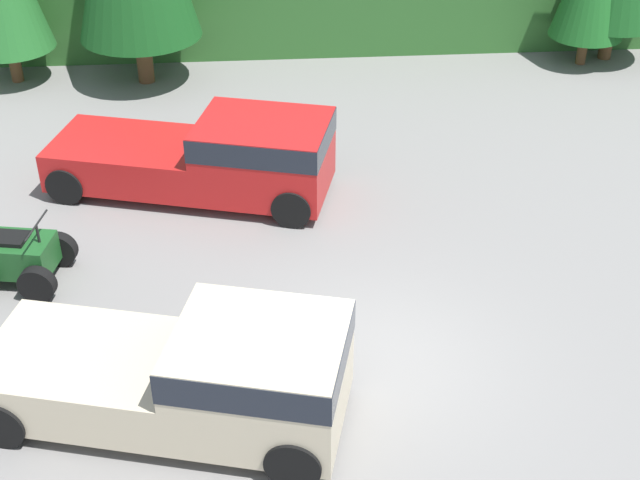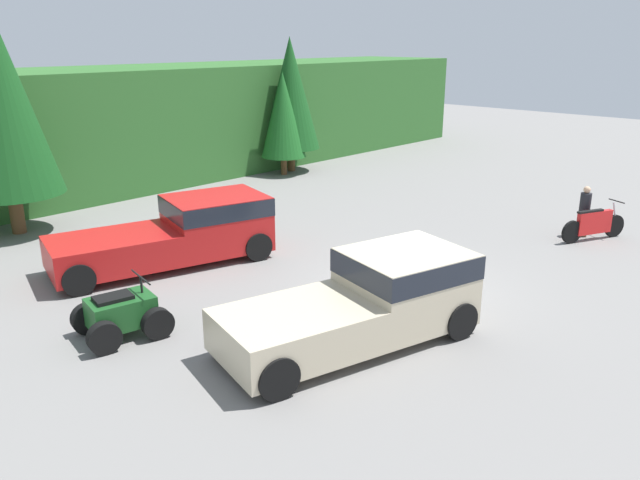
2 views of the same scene
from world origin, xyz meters
TOP-DOWN VIEW (x-y plane):
  - ground_plane at (0.00, 0.00)m, footprint 80.00×80.00m
  - hillside_backdrop at (0.00, 16.00)m, footprint 44.00×6.00m
  - tree_mid_right at (7.35, 12.07)m, footprint 2.01×2.01m
  - tree_right at (8.15, 12.41)m, footprint 2.66×2.66m
  - pickup_truck_red at (-2.63, 5.59)m, footprint 6.20×3.59m
  - pickup_truck_second at (-2.76, -1.14)m, footprint 5.69×3.39m
  - dirt_bike at (7.17, -1.96)m, footprint 2.25×1.15m
  - quad_atv at (-6.20, 2.70)m, footprint 1.99×1.63m
  - rider_person at (7.35, -1.55)m, footprint 0.38×0.38m

SIDE VIEW (x-z plane):
  - ground_plane at x=0.00m, z-range 0.00..0.00m
  - quad_atv at x=-6.20m, z-range -0.13..1.10m
  - dirt_bike at x=7.17m, z-range -0.09..1.09m
  - rider_person at x=7.35m, z-range 0.07..1.68m
  - pickup_truck_second at x=-2.76m, z-range 0.05..1.80m
  - pickup_truck_red at x=-2.63m, z-range 0.05..1.80m
  - hillside_backdrop at x=0.00m, z-range 0.00..4.79m
  - tree_mid_right at x=7.35m, z-range 0.40..4.98m
  - tree_right at x=8.15m, z-range 0.53..6.58m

